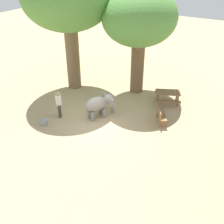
{
  "coord_description": "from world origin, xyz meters",
  "views": [
    {
      "loc": [
        10.47,
        7.3,
        8.2
      ],
      "look_at": [
        -0.21,
        0.86,
        0.8
      ],
      "focal_mm": 43.72,
      "sensor_mm": 36.0,
      "label": 1
    }
  ],
  "objects_px": {
    "elephant": "(99,104)",
    "shade_tree_main": "(140,19)",
    "wooden_bench": "(160,114)",
    "person_handler": "(59,102)",
    "feed_bucket": "(44,122)",
    "picnic_table_near": "(168,95)"
  },
  "relations": [
    {
      "from": "person_handler",
      "to": "shade_tree_main",
      "type": "bearing_deg",
      "value": 37.88
    },
    {
      "from": "shade_tree_main",
      "to": "picnic_table_near",
      "type": "height_order",
      "value": "shade_tree_main"
    },
    {
      "from": "feed_bucket",
      "to": "wooden_bench",
      "type": "bearing_deg",
      "value": 123.88
    },
    {
      "from": "wooden_bench",
      "to": "picnic_table_near",
      "type": "xyz_separation_m",
      "value": [
        -2.22,
        -0.45,
        0.12
      ]
    },
    {
      "from": "person_handler",
      "to": "wooden_bench",
      "type": "relative_size",
      "value": 1.15
    },
    {
      "from": "shade_tree_main",
      "to": "wooden_bench",
      "type": "distance_m",
      "value": 5.85
    },
    {
      "from": "wooden_bench",
      "to": "picnic_table_near",
      "type": "distance_m",
      "value": 2.27
    },
    {
      "from": "elephant",
      "to": "picnic_table_near",
      "type": "distance_m",
      "value": 4.43
    },
    {
      "from": "shade_tree_main",
      "to": "feed_bucket",
      "type": "relative_size",
      "value": 18.16
    },
    {
      "from": "wooden_bench",
      "to": "person_handler",
      "type": "bearing_deg",
      "value": -95.01
    },
    {
      "from": "elephant",
      "to": "feed_bucket",
      "type": "distance_m",
      "value": 3.17
    },
    {
      "from": "wooden_bench",
      "to": "picnic_table_near",
      "type": "bearing_deg",
      "value": 160.5
    },
    {
      "from": "elephant",
      "to": "shade_tree_main",
      "type": "distance_m",
      "value": 5.65
    },
    {
      "from": "elephant",
      "to": "wooden_bench",
      "type": "distance_m",
      "value": 3.43
    },
    {
      "from": "shade_tree_main",
      "to": "wooden_bench",
      "type": "bearing_deg",
      "value": 45.74
    },
    {
      "from": "shade_tree_main",
      "to": "wooden_bench",
      "type": "relative_size",
      "value": 4.65
    },
    {
      "from": "picnic_table_near",
      "to": "feed_bucket",
      "type": "height_order",
      "value": "picnic_table_near"
    },
    {
      "from": "shade_tree_main",
      "to": "feed_bucket",
      "type": "height_order",
      "value": "shade_tree_main"
    },
    {
      "from": "elephant",
      "to": "feed_bucket",
      "type": "xyz_separation_m",
      "value": [
        2.28,
        -2.11,
        -0.65
      ]
    },
    {
      "from": "wooden_bench",
      "to": "picnic_table_near",
      "type": "relative_size",
      "value": 0.71
    },
    {
      "from": "person_handler",
      "to": "wooden_bench",
      "type": "distance_m",
      "value": 5.67
    },
    {
      "from": "person_handler",
      "to": "shade_tree_main",
      "type": "distance_m",
      "value": 6.85
    }
  ]
}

